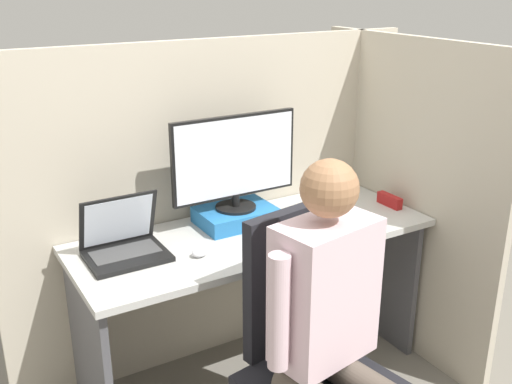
# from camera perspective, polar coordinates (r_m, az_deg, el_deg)

# --- Properties ---
(cubicle_panel_back) EXTENTS (2.09, 0.04, 1.56)m
(cubicle_panel_back) POSITION_cam_1_polar(r_m,az_deg,el_deg) (2.89, -3.46, -1.11)
(cubicle_panel_back) COLOR #B7AD99
(cubicle_panel_back) RESTS_ON ground
(cubicle_panel_right) EXTENTS (0.04, 1.23, 1.56)m
(cubicle_panel_right) POSITION_cam_1_polar(r_m,az_deg,el_deg) (3.05, 13.86, -0.51)
(cubicle_panel_right) COLOR #B7AD99
(cubicle_panel_right) RESTS_ON ground
(desk) EXTENTS (1.59, 0.60, 0.75)m
(desk) POSITION_cam_1_polar(r_m,az_deg,el_deg) (2.71, -0.16, -7.31)
(desk) COLOR #B7B7B2
(desk) RESTS_ON ground
(paper_box) EXTENTS (0.34, 0.24, 0.07)m
(paper_box) POSITION_cam_1_polar(r_m,az_deg,el_deg) (2.71, -1.93, -2.26)
(paper_box) COLOR #236BAD
(paper_box) RESTS_ON desk
(monitor) EXTENTS (0.60, 0.18, 0.43)m
(monitor) POSITION_cam_1_polar(r_m,az_deg,el_deg) (2.63, -2.03, 3.03)
(monitor) COLOR black
(monitor) RESTS_ON paper_box
(laptop) EXTENTS (0.31, 0.25, 0.25)m
(laptop) POSITION_cam_1_polar(r_m,az_deg,el_deg) (2.45, -12.45, -4.93)
(laptop) COLOR black
(laptop) RESTS_ON desk
(mouse) EXTENTS (0.07, 0.05, 0.03)m
(mouse) POSITION_cam_1_polar(r_m,az_deg,el_deg) (2.41, -5.40, -5.78)
(mouse) COLOR silver
(mouse) RESTS_ON desk
(stapler) EXTENTS (0.04, 0.14, 0.06)m
(stapler) POSITION_cam_1_polar(r_m,az_deg,el_deg) (2.99, 12.61, -0.78)
(stapler) COLOR #A31919
(stapler) RESTS_ON desk
(carrot_toy) EXTENTS (0.05, 0.13, 0.05)m
(carrot_toy) POSITION_cam_1_polar(r_m,az_deg,el_deg) (2.46, 1.88, -5.03)
(carrot_toy) COLOR orange
(carrot_toy) RESTS_ON desk
(office_chair) EXTENTS (0.55, 0.58, 1.03)m
(office_chair) POSITION_cam_1_polar(r_m,az_deg,el_deg) (2.24, 5.01, -14.92)
(office_chair) COLOR black
(office_chair) RESTS_ON ground
(person) EXTENTS (0.47, 0.49, 1.29)m
(person) POSITION_cam_1_polar(r_m,az_deg,el_deg) (2.00, 7.33, -12.46)
(person) COLOR brown
(person) RESTS_ON ground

